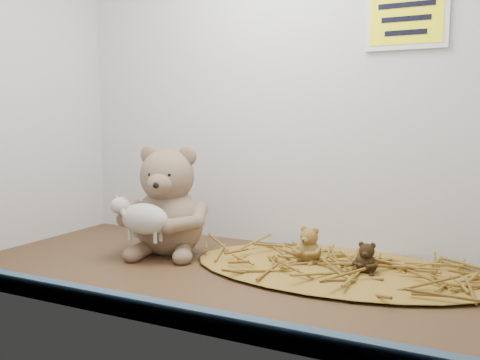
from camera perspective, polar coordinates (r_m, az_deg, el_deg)
The scene contains 8 objects.
alcove_shell at distance 119.11cm, azimuth 0.70°, elevation 12.43°, with size 120.40×60.20×90.40cm.
front_rail at distance 91.77cm, azimuth -10.07°, elevation -13.38°, with size 119.28×2.20×3.60cm, color #3C5874.
straw_bed at distance 118.39cm, azimuth 10.26°, elevation -9.33°, with size 65.53×38.05×1.27cm, color olive.
main_teddy at distance 130.78cm, azimuth -7.67°, elevation -2.09°, with size 21.34×22.53×26.46cm, color #826950, non-canonical shape.
toy_lamb at distance 123.73cm, azimuth -10.13°, elevation -4.11°, with size 15.51×9.47×10.02cm, color beige, non-canonical shape.
mini_teddy_tan at distance 120.37cm, azimuth 7.40°, elevation -6.71°, with size 6.51×6.87×8.07cm, color olive, non-canonical shape.
mini_teddy_brown at distance 114.51cm, azimuth 13.36°, elevation -7.93°, with size 5.30×5.59×6.57cm, color black, non-canonical shape.
wall_sign at distance 130.59cm, azimuth 17.34°, elevation 16.06°, with size 16.00×1.20×11.00cm, color #FAF20C.
Camera 1 is at (52.13, -97.45, 33.28)cm, focal length 40.00 mm.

